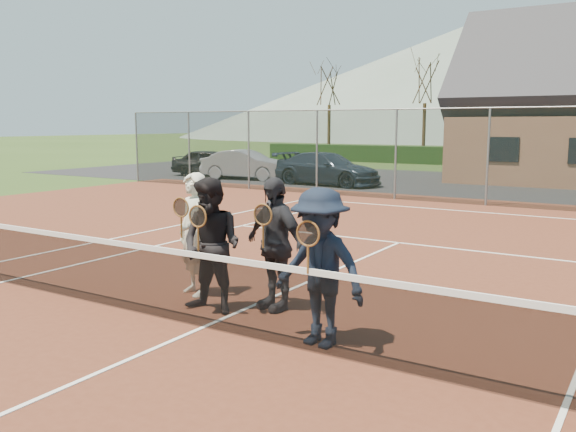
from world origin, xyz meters
name	(u,v)px	position (x,y,z in m)	size (l,w,h in m)	color
ground	(528,188)	(0.00, 20.00, 0.00)	(220.00, 220.00, 0.00)	#2C4418
court_surface	(203,328)	(0.00, 0.00, 0.01)	(30.00, 30.00, 0.02)	#562819
tarmac_carpark	(430,182)	(-4.00, 20.00, 0.01)	(40.00, 12.00, 0.01)	black
hedge_row	(571,159)	(0.00, 32.00, 0.55)	(40.00, 1.20, 1.10)	black
hill_west	(461,84)	(-25.00, 95.00, 9.00)	(110.00, 110.00, 18.00)	slate
car_a	(211,163)	(-14.23, 17.61, 0.65)	(1.54, 3.83, 1.31)	black
car_b	(246,165)	(-11.69, 17.00, 0.67)	(1.42, 4.07, 1.34)	gray
car_c	(327,169)	(-7.29, 16.68, 0.67)	(1.89, 4.65, 1.35)	#1A2434
court_markings	(203,327)	(0.00, 0.00, 0.02)	(11.03, 23.83, 0.01)	white
tennis_net	(202,287)	(0.00, 0.00, 0.54)	(11.68, 0.08, 1.10)	slate
perimeter_fence	(488,157)	(0.00, 13.50, 1.52)	(30.07, 0.07, 3.02)	slate
tree_a	(329,77)	(-16.00, 33.00, 5.79)	(3.20, 3.20, 7.77)	#3C2A16
tree_b	(426,72)	(-9.00, 33.00, 5.79)	(3.20, 3.20, 7.77)	#392615
player_a	(194,234)	(-1.07, 1.10, 0.92)	(0.77, 0.63, 1.80)	white
player_b	(212,246)	(-0.31, 0.57, 0.92)	(0.90, 0.72, 1.80)	black
player_c	(274,244)	(0.31, 1.14, 0.92)	(1.13, 0.71, 1.80)	#26272C
player_d	(320,268)	(1.50, 0.26, 0.92)	(1.23, 0.79, 1.80)	black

